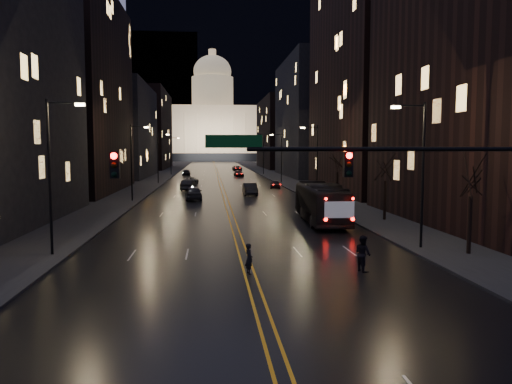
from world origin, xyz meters
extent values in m
plane|color=black|center=(0.00, 0.00, 0.00)|extent=(900.00, 900.00, 0.00)
cube|color=black|center=(0.00, 130.00, 0.01)|extent=(20.00, 320.00, 0.02)
cube|color=black|center=(-14.00, 130.00, 0.08)|extent=(8.00, 320.00, 0.16)
cube|color=black|center=(14.00, 130.00, 0.08)|extent=(8.00, 320.00, 0.16)
cube|color=orange|center=(0.00, 130.00, 0.03)|extent=(0.62, 320.00, 0.01)
cube|color=black|center=(-21.00, 54.00, 14.00)|extent=(12.00, 30.00, 28.00)
cube|color=black|center=(-21.00, 92.00, 10.00)|extent=(12.00, 34.00, 20.00)
cube|color=black|center=(-21.00, 140.00, 12.00)|extent=(12.00, 40.00, 24.00)
cube|color=black|center=(21.00, 20.00, 12.00)|extent=(12.00, 26.00, 24.00)
cube|color=black|center=(21.00, 50.00, 19.00)|extent=(12.00, 30.00, 38.00)
cube|color=black|center=(21.00, 92.00, 13.00)|extent=(12.00, 34.00, 26.00)
cube|color=black|center=(21.00, 140.00, 11.00)|extent=(12.00, 40.00, 22.00)
cube|color=black|center=(40.00, 380.00, 65.00)|extent=(520.00, 60.00, 130.00)
cube|color=black|center=(0.00, 250.00, 2.00)|extent=(90.00, 50.00, 4.00)
cube|color=#DEB680|center=(0.00, 250.00, 16.00)|extent=(80.00, 36.00, 24.00)
cylinder|color=#D0B786|center=(0.00, 250.00, 36.00)|extent=(22.00, 22.00, 16.00)
ellipsoid|color=#D0B786|center=(0.00, 250.00, 47.00)|extent=(20.00, 20.00, 17.00)
cylinder|color=#DEB680|center=(0.00, 250.00, 55.50)|extent=(4.00, 4.00, 6.00)
cylinder|color=black|center=(5.50, 0.00, 6.20)|extent=(12.00, 0.18, 0.18)
cube|color=black|center=(-5.50, 0.00, 5.60)|extent=(0.35, 0.30, 1.00)
cube|color=black|center=(3.50, 0.00, 5.60)|extent=(0.35, 0.30, 1.00)
sphere|color=#FF0705|center=(-5.50, -0.18, 5.95)|extent=(0.24, 0.24, 0.24)
sphere|color=#FF0705|center=(3.50, -0.18, 5.95)|extent=(0.24, 0.24, 0.24)
cube|color=#053F14|center=(-1.00, 0.00, 6.50)|extent=(2.20, 0.06, 0.50)
cylinder|color=black|center=(11.00, 10.00, 4.50)|extent=(0.16, 0.16, 9.00)
cylinder|color=black|center=(10.10, 10.00, 8.80)|extent=(1.80, 0.10, 0.10)
cube|color=#FED998|center=(9.20, 10.00, 8.70)|extent=(0.50, 0.25, 0.15)
cylinder|color=black|center=(-11.00, 10.00, 4.50)|extent=(0.16, 0.16, 9.00)
cylinder|color=black|center=(-10.10, 10.00, 8.80)|extent=(1.80, 0.10, 0.10)
cube|color=#FED998|center=(-9.20, 10.00, 8.70)|extent=(0.50, 0.25, 0.15)
cylinder|color=black|center=(11.00, 40.00, 4.50)|extent=(0.16, 0.16, 9.00)
cylinder|color=black|center=(10.10, 40.00, 8.80)|extent=(1.80, 0.10, 0.10)
cube|color=#FED998|center=(9.20, 40.00, 8.70)|extent=(0.50, 0.25, 0.15)
cylinder|color=black|center=(-11.00, 40.00, 4.50)|extent=(0.16, 0.16, 9.00)
cylinder|color=black|center=(-10.10, 40.00, 8.80)|extent=(1.80, 0.10, 0.10)
cube|color=#FED998|center=(-9.20, 40.00, 8.70)|extent=(0.50, 0.25, 0.15)
cylinder|color=black|center=(11.00, 70.00, 4.50)|extent=(0.16, 0.16, 9.00)
cylinder|color=black|center=(10.10, 70.00, 8.80)|extent=(1.80, 0.10, 0.10)
cube|color=#FED998|center=(9.20, 70.00, 8.70)|extent=(0.50, 0.25, 0.15)
cylinder|color=black|center=(-11.00, 70.00, 4.50)|extent=(0.16, 0.16, 9.00)
cylinder|color=black|center=(-10.10, 70.00, 8.80)|extent=(1.80, 0.10, 0.10)
cube|color=#FED998|center=(-9.20, 70.00, 8.70)|extent=(0.50, 0.25, 0.15)
cylinder|color=black|center=(11.00, 100.00, 4.50)|extent=(0.16, 0.16, 9.00)
cylinder|color=black|center=(10.10, 100.00, 8.80)|extent=(1.80, 0.10, 0.10)
cube|color=#FED998|center=(9.20, 100.00, 8.70)|extent=(0.50, 0.25, 0.15)
cylinder|color=black|center=(-11.00, 100.00, 4.50)|extent=(0.16, 0.16, 9.00)
cylinder|color=black|center=(-10.10, 100.00, 8.80)|extent=(1.80, 0.10, 0.10)
cube|color=#FED998|center=(-9.20, 100.00, 8.70)|extent=(0.50, 0.25, 0.15)
cylinder|color=black|center=(13.00, 8.00, 1.75)|extent=(0.24, 0.24, 3.50)
cylinder|color=black|center=(13.00, 22.00, 1.75)|extent=(0.24, 0.24, 3.50)
cylinder|color=black|center=(13.00, 38.00, 1.75)|extent=(0.24, 0.24, 3.50)
imported|color=black|center=(7.44, 21.97, 1.67)|extent=(3.30, 12.07, 3.33)
imported|color=black|center=(-3.88, 41.46, 0.84)|extent=(2.27, 5.04, 1.68)
imported|color=black|center=(-5.08, 55.18, 0.80)|extent=(2.27, 5.05, 1.61)
imported|color=black|center=(-5.17, 68.86, 0.64)|extent=(2.70, 4.83, 1.28)
imported|color=black|center=(-7.42, 98.83, 0.70)|extent=(2.23, 4.90, 1.39)
imported|color=black|center=(3.42, 46.81, 0.82)|extent=(1.79, 5.00, 1.64)
imported|color=black|center=(8.30, 58.02, 0.67)|extent=(2.07, 4.10, 1.34)
imported|color=black|center=(4.57, 92.07, 0.64)|extent=(2.36, 4.59, 1.27)
imported|color=black|center=(5.94, 122.68, 0.71)|extent=(2.74, 5.28, 1.42)
imported|color=black|center=(-0.03, 5.00, 0.77)|extent=(0.53, 0.65, 1.55)
imported|color=black|center=(5.76, 5.00, 0.93)|extent=(0.74, 1.01, 1.86)
camera|label=1|loc=(-1.94, -19.24, 6.22)|focal=35.00mm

